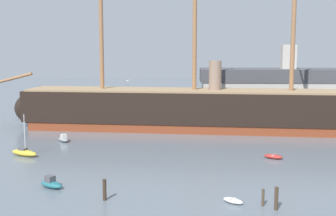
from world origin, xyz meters
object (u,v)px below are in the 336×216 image
sailboat_mid_left (24,152)px  mooring_piling_left_pair (276,198)px  motorboat_alongside_bow (63,139)px  mooring_piling_right_pair (105,190)px  dinghy_far_left (32,122)px  motorboat_foreground_left (51,184)px  tall_ship (194,109)px  dinghy_mid_right (273,156)px  dockside_warehouse_right (322,92)px  dinghy_foreground_right (233,201)px  mooring_piling_nearest (263,198)px  motorboat_distant_centre (174,114)px  seagull_in_flight (127,81)px

sailboat_mid_left → mooring_piling_left_pair: size_ratio=2.69×
motorboat_alongside_bow → mooring_piling_right_pair: mooring_piling_right_pair is taller
dinghy_far_left → motorboat_alongside_bow: bearing=-56.4°
motorboat_foreground_left → dinghy_far_left: 44.56m
dinghy_far_left → mooring_piling_right_pair: 50.69m
tall_ship → dinghy_far_left: 33.58m
dinghy_mid_right → dockside_warehouse_right: bearing=66.2°
tall_ship → dinghy_foreground_right: 39.45m
dinghy_far_left → dinghy_mid_right: bearing=-32.0°
mooring_piling_nearest → mooring_piling_right_pair: (-15.37, 0.87, 0.23)m
motorboat_foreground_left → motorboat_distant_centre: 52.60m
motorboat_distant_centre → mooring_piling_left_pair: mooring_piling_left_pair is taller
motorboat_foreground_left → mooring_piling_nearest: (21.90, -4.56, 0.39)m
seagull_in_flight → dinghy_mid_right: bearing=20.5°
dinghy_mid_right → motorboat_distant_centre: (-14.96, 37.37, 0.37)m
dinghy_foreground_right → dinghy_mid_right: size_ratio=0.81×
mooring_piling_nearest → dockside_warehouse_right: bearing=69.1°
motorboat_alongside_bow → dinghy_mid_right: bearing=-16.9°
mooring_piling_right_pair → seagull_in_flight: seagull_in_flight is taller
dinghy_foreground_right → motorboat_distant_centre: motorboat_distant_centre is taller
motorboat_alongside_bow → motorboat_distant_centre: 32.43m
dockside_warehouse_right → seagull_in_flight: dockside_warehouse_right is taller
motorboat_alongside_bow → motorboat_distant_centre: (16.95, 27.65, 0.25)m
motorboat_foreground_left → motorboat_alongside_bow: size_ratio=1.06×
dinghy_mid_right → mooring_piling_nearest: bearing=-103.6°
dinghy_mid_right → seagull_in_flight: (-19.01, -7.10, 10.82)m
sailboat_mid_left → dockside_warehouse_right: size_ratio=0.10×
motorboat_foreground_left → mooring_piling_right_pair: bearing=-29.4°
motorboat_distant_centre → mooring_piling_right_pair: size_ratio=2.30×
motorboat_alongside_bow → mooring_piling_left_pair: mooring_piling_left_pair is taller
dinghy_mid_right → seagull_in_flight: seagull_in_flight is taller
sailboat_mid_left → motorboat_distant_centre: size_ratio=1.20×
dinghy_foreground_right → mooring_piling_right_pair: bearing=178.9°
dinghy_foreground_right → seagull_in_flight: size_ratio=2.14×
motorboat_foreground_left → motorboat_distant_centre: size_ratio=0.66×
tall_ship → mooring_piling_left_pair: tall_ship is taller
motorboat_foreground_left → mooring_piling_left_pair: (22.96, -5.53, 0.65)m
mooring_piling_left_pair → dockside_warehouse_right: (22.46, 62.60, 4.13)m
mooring_piling_right_pair → seagull_in_flight: bearing=85.5°
mooring_piling_left_pair → seagull_in_flight: bearing=141.5°
dinghy_mid_right → dockside_warehouse_right: dockside_warehouse_right is taller
mooring_piling_nearest → mooring_piling_right_pair: 15.39m
dockside_warehouse_right → seagull_in_flight: 63.26m
dinghy_mid_right → dockside_warehouse_right: (19.05, 43.09, 4.92)m
tall_ship → mooring_piling_nearest: tall_ship is taller
dinghy_foreground_right → sailboat_mid_left: sailboat_mid_left is taller
dinghy_foreground_right → motorboat_alongside_bow: motorboat_alongside_bow is taller
motorboat_alongside_bow → mooring_piling_left_pair: bearing=-45.7°
dinghy_foreground_right → mooring_piling_nearest: 2.89m
motorboat_alongside_bow → dinghy_far_left: (-11.57, 17.44, -0.13)m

